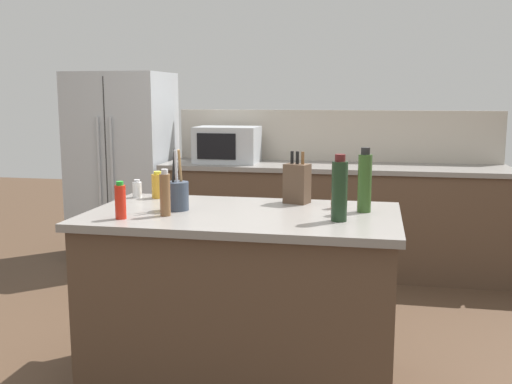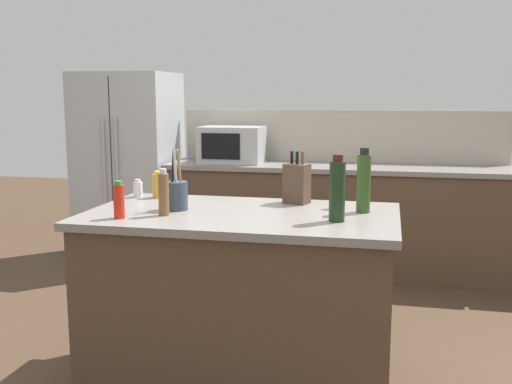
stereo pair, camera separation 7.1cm
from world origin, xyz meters
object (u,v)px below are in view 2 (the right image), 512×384
Objects in this scene: knife_block at (297,183)px; spice_jar_paprika at (335,200)px; wine_bottle at (337,190)px; pepper_grinder at (164,194)px; hot_sauce_bottle at (119,201)px; utensil_crock at (176,194)px; olive_oil_bottle at (364,182)px; microwave at (232,145)px; honey_jar at (159,185)px; refrigerator at (129,167)px; salt_shaker at (138,189)px.

spice_jar_paprika is (0.22, -0.12, -0.07)m from knife_block.
wine_bottle reaches higher than pepper_grinder.
knife_block is 1.56× the size of hot_sauce_bottle.
olive_oil_bottle is at bearing 8.45° from utensil_crock.
pepper_grinder is (-0.97, -0.30, -0.05)m from olive_oil_bottle.
utensil_crock is (0.28, -2.21, -0.08)m from microwave.
knife_block is 1.85× the size of honey_jar.
hot_sauce_bottle is (0.08, -2.47, -0.07)m from microwave.
spice_jar_paprika is at bearing -10.56° from knife_block.
refrigerator reaches higher than pepper_grinder.
knife_block is 1.23× the size of pepper_grinder.
honey_jar is 0.13m from salt_shaker.
salt_shaker is at bearing 105.13° from hot_sauce_bottle.
olive_oil_bottle is (0.11, 0.25, 0.01)m from wine_bottle.
salt_shaker is at bearing 126.05° from pepper_grinder.
honey_jar is (-0.82, 0.01, -0.04)m from knife_block.
refrigerator is 1.04m from microwave.
salt_shaker is (-0.95, -0.00, -0.06)m from knife_block.
microwave is at bearing 91.95° from hot_sauce_bottle.
hot_sauce_bottle is at bearing -160.51° from olive_oil_bottle.
salt_shaker is (-0.08, -1.88, -0.11)m from microwave.
refrigerator is at bearing 113.53° from hot_sauce_bottle.
hot_sauce_bottle is (-1.01, -0.48, 0.04)m from spice_jar_paprika.
microwave is 2.34× the size of pepper_grinder.
wine_bottle is at bearing 8.64° from hot_sauce_bottle.
utensil_crock reaches higher than honey_jar.
microwave is 2.58m from wine_bottle.
olive_oil_bottle reaches higher than utensil_crock.
honey_jar reaches higher than salt_shaker.
honey_jar is at bearing -88.36° from microwave.
olive_oil_bottle is (2.26, -2.11, 0.23)m from refrigerator.
pepper_grinder is (0.27, -2.36, -0.05)m from microwave.
wine_bottle reaches higher than honey_jar.
olive_oil_bottle is 3.14× the size of salt_shaker.
knife_block is 0.82m from honey_jar.
microwave is 3.53× the size of honey_jar.
knife_block is (0.87, -1.88, -0.05)m from microwave.
utensil_crock is 0.33m from hot_sauce_bottle.
utensil_crock is at bearing 53.41° from hot_sauce_bottle.
wine_bottle is 1.74× the size of hot_sauce_bottle.
knife_block is 0.26m from spice_jar_paprika.
salt_shaker is at bearing 174.35° from spice_jar_paprika.
salt_shaker is (-0.35, 0.48, -0.06)m from pepper_grinder.
hot_sauce_bottle is at bearing -126.59° from utensil_crock.
knife_block is 0.95m from salt_shaker.
utensil_crock is at bearing -133.41° from knife_block.
salt_shaker reaches higher than spice_jar_paprika.
pepper_grinder is (0.22, -0.49, 0.04)m from honey_jar.
microwave is 2.48m from hot_sauce_bottle.
utensil_crock is (-0.59, -0.33, -0.03)m from knife_block.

